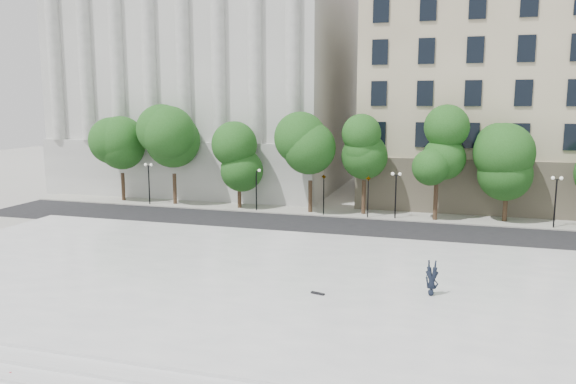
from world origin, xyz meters
name	(u,v)px	position (x,y,z in m)	size (l,w,h in m)	color
ground	(227,302)	(0.00, 0.00, 0.00)	(160.00, 160.00, 0.00)	#B1AFA7
plaza	(248,280)	(0.00, 3.00, 0.23)	(44.00, 22.00, 0.45)	white
street	(313,226)	(0.00, 18.00, 0.01)	(60.00, 8.00, 0.02)	black
far_sidewalk	(329,212)	(0.00, 24.00, 0.06)	(60.00, 4.00, 0.12)	#B1AFA3
building_west	(218,77)	(-17.00, 38.57, 12.89)	(31.50, 27.65, 25.60)	silver
building_east	(551,90)	(20.00, 38.91, 11.14)	(36.00, 26.15, 23.00)	beige
traffic_light_west	(324,175)	(-0.13, 22.30, 3.65)	(0.90, 1.65, 4.16)	black
traffic_light_east	(368,176)	(3.76, 22.30, 3.71)	(0.67, 1.80, 4.21)	black
person_lying	(431,291)	(9.90, 2.61, 0.69)	(0.65, 0.43, 1.78)	black
skateboard	(318,293)	(4.42, 1.18, 0.49)	(0.73, 0.19, 0.07)	black
plaza_steps	(130,383)	(0.00, -8.90, 0.12)	(44.00, 3.00, 0.30)	white
street_trees	(318,154)	(-0.94, 23.57, 5.39)	(47.68, 5.14, 7.98)	#382619
lamp_posts	(328,184)	(0.22, 22.60, 2.85)	(36.94, 0.28, 4.21)	black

